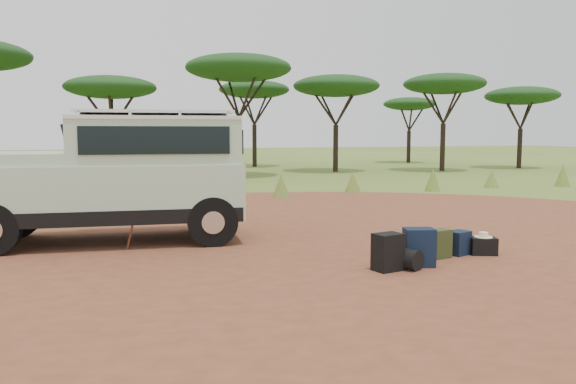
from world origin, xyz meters
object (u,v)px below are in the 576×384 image
object	(u,v)px
duffel_navy	(459,243)
backpack_navy	(419,247)
safari_vehicle	(119,179)
walking_staff	(136,210)
hard_case	(483,246)
backpack_olive	(439,244)
backpack_black	(388,252)

from	to	relation	value
duffel_navy	backpack_navy	bearing A→B (deg)	-175.27
safari_vehicle	duffel_navy	distance (m)	6.59
backpack_navy	walking_staff	bearing A→B (deg)	162.81
hard_case	duffel_navy	bearing A→B (deg)	-174.64
walking_staff	backpack_olive	bearing A→B (deg)	-93.73
backpack_black	backpack_olive	xyz separation A→B (m)	(1.29, 0.50, -0.05)
backpack_olive	duffel_navy	world-z (taller)	backpack_olive
walking_staff	backpack_olive	xyz separation A→B (m)	(4.88, -2.44, -0.50)
walking_staff	duffel_navy	bearing A→B (deg)	-90.75
safari_vehicle	hard_case	distance (m)	7.03
walking_staff	safari_vehicle	bearing A→B (deg)	35.66
walking_staff	backpack_black	xyz separation A→B (m)	(3.59, -2.94, -0.45)
safari_vehicle	walking_staff	size ratio (longest dim) A/B	3.59
safari_vehicle	walking_staff	distance (m)	1.15
backpack_navy	duffel_navy	size ratio (longest dim) A/B	1.45
safari_vehicle	backpack_olive	world-z (taller)	safari_vehicle
backpack_olive	hard_case	bearing A→B (deg)	-11.29
backpack_navy	hard_case	world-z (taller)	backpack_navy
safari_vehicle	duffel_navy	size ratio (longest dim) A/B	12.85
walking_staff	duffel_navy	size ratio (longest dim) A/B	3.58
backpack_navy	hard_case	xyz separation A→B (m)	(1.56, 0.38, -0.15)
safari_vehicle	walking_staff	xyz separation A→B (m)	(0.23, -1.01, -0.50)
backpack_navy	backpack_olive	size ratio (longest dim) A/B	1.24
backpack_navy	hard_case	distance (m)	1.61
backpack_navy	backpack_olive	distance (m)	0.78
walking_staff	backpack_olive	world-z (taller)	walking_staff
backpack_black	backpack_olive	size ratio (longest dim) A/B	1.18
walking_staff	hard_case	bearing A→B (deg)	-90.28
walking_staff	backpack_navy	bearing A→B (deg)	-101.19
backpack_black	walking_staff	bearing A→B (deg)	129.51
safari_vehicle	backpack_olive	distance (m)	6.25
backpack_olive	backpack_black	bearing A→B (deg)	-168.62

